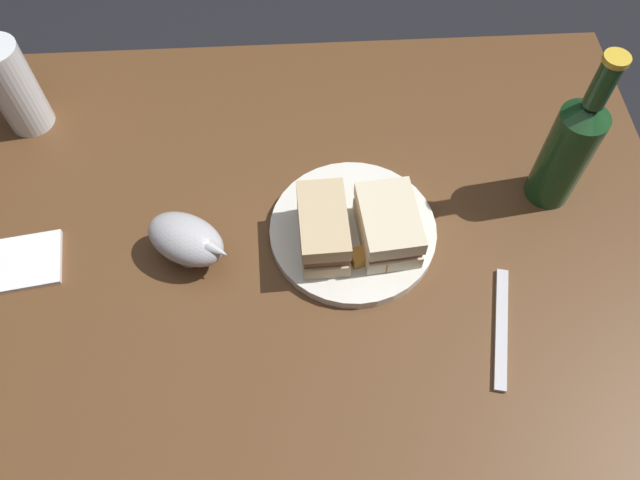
# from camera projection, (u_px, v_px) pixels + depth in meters

# --- Properties ---
(ground_plane) EXTENTS (6.00, 6.00, 0.00)m
(ground_plane) POSITION_uv_depth(u_px,v_px,m) (300.00, 412.00, 1.54)
(ground_plane) COLOR black
(dining_table) EXTENTS (1.19, 0.95, 0.75)m
(dining_table) POSITION_uv_depth(u_px,v_px,m) (295.00, 359.00, 1.22)
(dining_table) COLOR brown
(dining_table) RESTS_ON ground
(plate) EXTENTS (0.25, 0.25, 0.02)m
(plate) POSITION_uv_depth(u_px,v_px,m) (353.00, 231.00, 0.92)
(plate) COLOR silver
(plate) RESTS_ON dining_table
(sandwich_half_left) EXTENTS (0.07, 0.12, 0.07)m
(sandwich_half_left) POSITION_uv_depth(u_px,v_px,m) (323.00, 229.00, 0.87)
(sandwich_half_left) COLOR #CCB284
(sandwich_half_left) RESTS_ON plate
(sandwich_half_right) EXTENTS (0.09, 0.12, 0.06)m
(sandwich_half_right) POSITION_uv_depth(u_px,v_px,m) (388.00, 225.00, 0.88)
(sandwich_half_right) COLOR beige
(sandwich_half_right) RESTS_ON plate
(potato_wedge_front) EXTENTS (0.05, 0.05, 0.02)m
(potato_wedge_front) POSITION_uv_depth(u_px,v_px,m) (385.00, 241.00, 0.89)
(potato_wedge_front) COLOR gold
(potato_wedge_front) RESTS_ON plate
(potato_wedge_middle) EXTENTS (0.06, 0.04, 0.02)m
(potato_wedge_middle) POSITION_uv_depth(u_px,v_px,m) (368.00, 256.00, 0.87)
(potato_wedge_middle) COLOR #B77F33
(potato_wedge_middle) RESTS_ON plate
(potato_wedge_back) EXTENTS (0.05, 0.05, 0.02)m
(potato_wedge_back) POSITION_uv_depth(u_px,v_px,m) (389.00, 251.00, 0.88)
(potato_wedge_back) COLOR #AD702D
(potato_wedge_back) RESTS_ON plate
(pint_glass) EXTENTS (0.07, 0.07, 0.16)m
(pint_glass) POSITION_uv_depth(u_px,v_px,m) (16.00, 91.00, 0.98)
(pint_glass) COLOR white
(pint_glass) RESTS_ON dining_table
(gravy_boat) EXTENTS (0.14, 0.12, 0.07)m
(gravy_boat) POSITION_uv_depth(u_px,v_px,m) (187.00, 240.00, 0.87)
(gravy_boat) COLOR #B7B7BC
(gravy_boat) RESTS_ON dining_table
(cider_bottle) EXTENTS (0.07, 0.07, 0.27)m
(cider_bottle) POSITION_uv_depth(u_px,v_px,m) (569.00, 148.00, 0.87)
(cider_bottle) COLOR #19421E
(cider_bottle) RESTS_ON dining_table
(napkin) EXTENTS (0.12, 0.11, 0.01)m
(napkin) POSITION_uv_depth(u_px,v_px,m) (23.00, 262.00, 0.90)
(napkin) COLOR white
(napkin) RESTS_ON dining_table
(fork) EXTENTS (0.06, 0.18, 0.01)m
(fork) POSITION_uv_depth(u_px,v_px,m) (501.00, 328.00, 0.84)
(fork) COLOR silver
(fork) RESTS_ON dining_table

